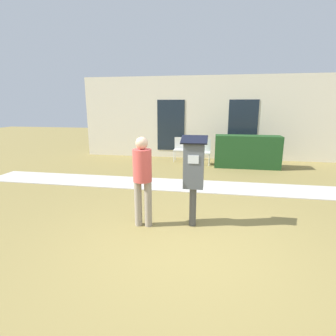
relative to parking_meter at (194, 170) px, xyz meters
The scene contains 9 objects.
ground_plane 1.25m from the parking_meter, 91.70° to the right, with size 40.00×40.00×0.00m, color olive.
sidewalk 2.53m from the parking_meter, 90.53° to the left, with size 12.00×1.10×0.02m.
building_facade 6.32m from the parking_meter, 90.19° to the left, with size 10.00×0.26×3.20m.
parking_meter is the anchor object (origin of this frame).
person_standing 0.88m from the parking_meter, 169.25° to the right, with size 0.32×0.32×1.58m.
outdoor_chair_left 5.62m from the parking_meter, 99.84° to the left, with size 0.44×0.44×0.90m.
outdoor_chair_middle 5.09m from the parking_meter, 90.15° to the left, with size 0.44×0.44×0.90m.
outdoor_chair_right 5.57m from the parking_meter, 80.35° to the left, with size 0.44×0.44×0.90m.
hedge_row 5.03m from the parking_meter, 73.24° to the left, with size 2.16×0.60×1.10m.
Camera 1 is at (0.35, -3.61, 2.08)m, focal length 28.00 mm.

